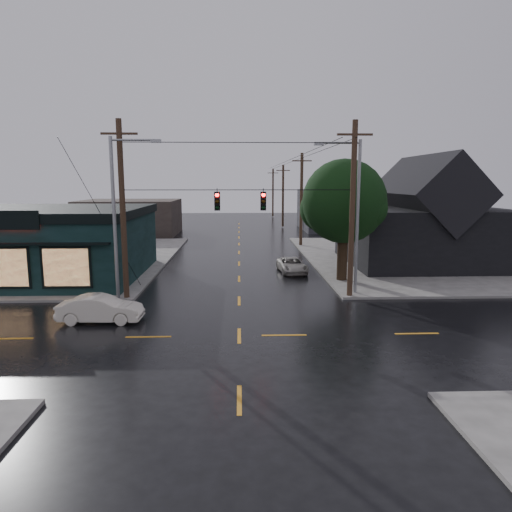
{
  "coord_description": "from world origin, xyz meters",
  "views": [
    {
      "loc": [
        0.03,
        -19.39,
        6.77
      ],
      "look_at": [
        0.9,
        4.05,
        2.92
      ],
      "focal_mm": 32.0,
      "sensor_mm": 36.0,
      "label": 1
    }
  ],
  "objects_px": {
    "utility_pole_nw": "(127,300)",
    "utility_pole_ne": "(349,298)",
    "sedan_cream": "(100,309)",
    "suv_silver": "(292,265)",
    "corner_tree": "(344,202)"
  },
  "relations": [
    {
      "from": "utility_pole_nw",
      "to": "utility_pole_ne",
      "type": "bearing_deg",
      "value": 0.0
    },
    {
      "from": "utility_pole_ne",
      "to": "sedan_cream",
      "type": "height_order",
      "value": "utility_pole_ne"
    },
    {
      "from": "utility_pole_nw",
      "to": "suv_silver",
      "type": "relative_size",
      "value": 2.52
    },
    {
      "from": "corner_tree",
      "to": "utility_pole_ne",
      "type": "xyz_separation_m",
      "value": [
        -0.5,
        -4.33,
        -5.43
      ]
    },
    {
      "from": "corner_tree",
      "to": "sedan_cream",
      "type": "xyz_separation_m",
      "value": [
        -13.72,
        -8.57,
        -4.77
      ]
    },
    {
      "from": "sedan_cream",
      "to": "suv_silver",
      "type": "distance_m",
      "value": 15.95
    },
    {
      "from": "corner_tree",
      "to": "utility_pole_nw",
      "type": "relative_size",
      "value": 0.8
    },
    {
      "from": "corner_tree",
      "to": "suv_silver",
      "type": "distance_m",
      "value": 6.59
    },
    {
      "from": "sedan_cream",
      "to": "suv_silver",
      "type": "bearing_deg",
      "value": -40.91
    },
    {
      "from": "corner_tree",
      "to": "utility_pole_nw",
      "type": "bearing_deg",
      "value": -162.21
    },
    {
      "from": "sedan_cream",
      "to": "utility_pole_ne",
      "type": "bearing_deg",
      "value": -70.99
    },
    {
      "from": "corner_tree",
      "to": "sedan_cream",
      "type": "distance_m",
      "value": 16.87
    },
    {
      "from": "corner_tree",
      "to": "utility_pole_ne",
      "type": "height_order",
      "value": "corner_tree"
    },
    {
      "from": "sedan_cream",
      "to": "corner_tree",
      "type": "bearing_deg",
      "value": -56.78
    },
    {
      "from": "utility_pole_ne",
      "to": "corner_tree",
      "type": "bearing_deg",
      "value": 83.41
    }
  ]
}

